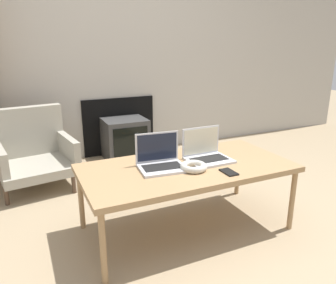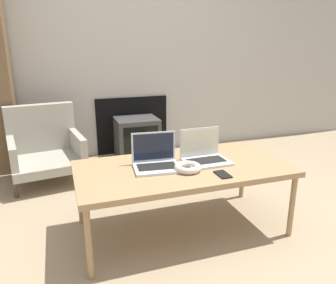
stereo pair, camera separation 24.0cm
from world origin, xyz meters
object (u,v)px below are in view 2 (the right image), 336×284
(laptop_left, at_px, (156,160))
(armchair, at_px, (45,146))
(headphones, at_px, (188,167))
(tv, at_px, (137,138))
(laptop_right, at_px, (204,154))
(phone, at_px, (223,174))

(laptop_left, xyz_separation_m, armchair, (-0.72, 1.22, -0.19))
(headphones, relative_size, tv, 0.38)
(laptop_left, height_order, laptop_right, same)
(laptop_left, bearing_deg, armchair, 126.57)
(armchair, bearing_deg, laptop_right, -57.39)
(phone, bearing_deg, tv, 93.58)
(phone, height_order, tv, phone)
(laptop_right, height_order, tv, laptop_right)
(phone, bearing_deg, laptop_left, 142.11)
(phone, relative_size, armchair, 0.17)
(laptop_left, distance_m, headphones, 0.22)
(tv, distance_m, armchair, 1.01)
(headphones, bearing_deg, armchair, 123.55)
(laptop_right, relative_size, tv, 0.65)
(laptop_left, xyz_separation_m, headphones, (0.17, -0.13, -0.02))
(tv, xyz_separation_m, armchair, (-0.96, -0.31, 0.09))
(laptop_right, distance_m, armchair, 1.63)
(laptop_right, height_order, phone, laptop_right)
(phone, xyz_separation_m, tv, (-0.11, 1.80, -0.25))
(laptop_left, distance_m, tv, 1.57)
(armchair, bearing_deg, phone, -62.91)
(laptop_left, relative_size, phone, 2.57)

